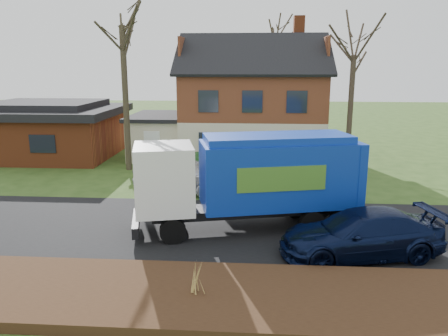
{
  "coord_description": "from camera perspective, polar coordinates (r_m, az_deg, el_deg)",
  "views": [
    {
      "loc": [
        2.15,
        -15.67,
        6.13
      ],
      "look_at": [
        0.88,
        2.5,
        1.8
      ],
      "focal_mm": 35.0,
      "sensor_mm": 36.0,
      "label": 1
    }
  ],
  "objects": [
    {
      "name": "tree_back",
      "position": [
        38.02,
        6.73,
        18.16
      ],
      "size": [
        3.54,
        3.54,
        11.22
      ],
      "color": "#3D3025",
      "rests_on": "ground"
    },
    {
      "name": "grass_clump_mid",
      "position": [
        11.69,
        -3.55,
        -14.2
      ],
      "size": [
        0.3,
        0.25,
        0.84
      ],
      "color": "tan",
      "rests_on": "mulch_verge"
    },
    {
      "name": "tree_front_west",
      "position": [
        26.26,
        -13.36,
        20.32
      ],
      "size": [
        3.86,
        3.86,
        11.48
      ],
      "color": "#3D3424",
      "rests_on": "ground"
    },
    {
      "name": "main_house",
      "position": [
        29.66,
        2.76,
        9.3
      ],
      "size": [
        12.95,
        8.95,
        9.26
      ],
      "color": "beige",
      "rests_on": "ground"
    },
    {
      "name": "silver_sedan",
      "position": [
        21.42,
        -5.3,
        -1.13
      ],
      "size": [
        5.04,
        2.88,
        1.57
      ],
      "primitive_type": "imported",
      "rotation": [
        0.0,
        0.0,
        1.3
      ],
      "color": "#9B9DA2",
      "rests_on": "ground"
    },
    {
      "name": "ranch_house",
      "position": [
        32.26,
        -22.12,
        4.7
      ],
      "size": [
        9.8,
        8.2,
        3.7
      ],
      "color": "brown",
      "rests_on": "ground"
    },
    {
      "name": "navy_wagon",
      "position": [
        15.0,
        17.42,
        -8.21
      ],
      "size": [
        5.63,
        3.22,
        1.54
      ],
      "primitive_type": "imported",
      "rotation": [
        0.0,
        0.0,
        -1.36
      ],
      "color": "black",
      "rests_on": "ground"
    },
    {
      "name": "garbage_truck",
      "position": [
        16.27,
        3.87,
        -1.05
      ],
      "size": [
        8.72,
        4.13,
        3.61
      ],
      "rotation": [
        0.0,
        0.0,
        0.23
      ],
      "color": "black",
      "rests_on": "ground"
    },
    {
      "name": "ground",
      "position": [
        16.96,
        -3.58,
        -7.83
      ],
      "size": [
        120.0,
        120.0,
        0.0
      ],
      "primitive_type": "plane",
      "color": "#2C4818",
      "rests_on": "ground"
    },
    {
      "name": "mulch_verge",
      "position": [
        12.16,
        -6.98,
        -16.18
      ],
      "size": [
        80.0,
        3.5,
        0.3
      ],
      "primitive_type": "cube",
      "color": "black",
      "rests_on": "ground"
    },
    {
      "name": "road",
      "position": [
        16.96,
        -3.58,
        -7.8
      ],
      "size": [
        80.0,
        7.0,
        0.02
      ],
      "primitive_type": "cube",
      "color": "black",
      "rests_on": "ground"
    },
    {
      "name": "tree_front_east",
      "position": [
        26.04,
        16.77,
        16.32
      ],
      "size": [
        3.42,
        3.42,
        9.49
      ],
      "color": "#3B2F23",
      "rests_on": "ground"
    }
  ]
}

